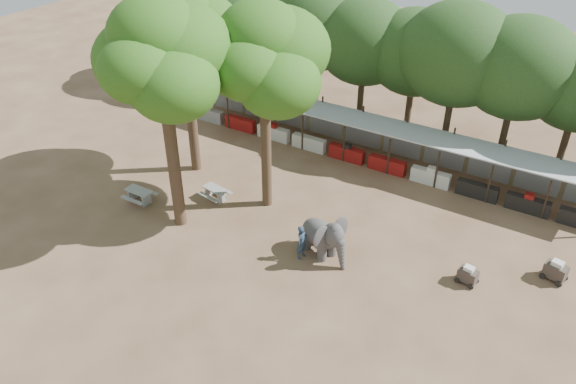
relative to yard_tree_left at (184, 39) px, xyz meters
The scene contains 12 objects.
ground 14.23m from the yard_tree_left, 38.20° to the right, with size 100.00×100.00×0.00m, color brown.
vendor_stalls 13.30m from the yard_tree_left, 36.06° to the left, with size 28.00×2.99×2.80m.
yard_tree_left is the anchor object (origin of this frame).
yard_tree_center 5.92m from the yard_tree_left, 59.04° to the right, with size 7.10×6.90×12.04m.
yard_tree_back 6.09m from the yard_tree_left, ahead, with size 7.10×6.90×11.36m.
backdrop_trees 15.17m from the yard_tree_left, 52.28° to the left, with size 46.46×5.95×8.33m.
elephant 13.60m from the yard_tree_left, 17.86° to the right, with size 3.10×2.34×2.30m.
handler 13.27m from the yard_tree_left, 22.82° to the right, with size 0.67×0.44×1.85m, color #26384C.
picnic_table_near 9.10m from the yard_tree_left, 92.04° to the right, with size 1.61×1.45×0.80m.
picnic_table_far 8.74m from the yard_tree_left, 35.31° to the right, with size 1.69×1.56×0.75m.
cart_front 19.51m from the yard_tree_left, ahead, with size 1.06×0.78×0.95m.
cart_back 22.62m from the yard_tree_left, ahead, with size 1.25×0.97×1.08m.
Camera 1 is at (11.90, -16.08, 17.99)m, focal length 35.00 mm.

